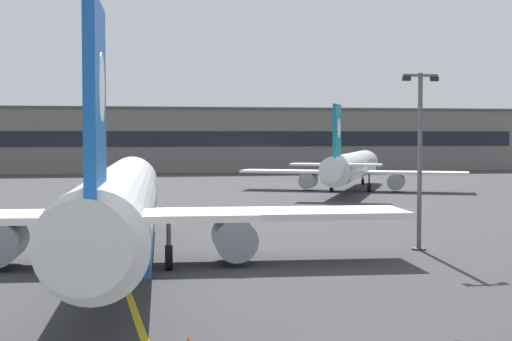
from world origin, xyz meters
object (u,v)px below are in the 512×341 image
object	(u,v)px
airliner_foreground	(120,203)
safety_cone_by_nose_gear	(120,227)
airliner_background	(352,167)
apron_lamp_post	(420,157)

from	to	relation	value
airliner_foreground	safety_cone_by_nose_gear	world-z (taller)	airliner_foreground
airliner_background	safety_cone_by_nose_gear	bearing A→B (deg)	-129.64
apron_lamp_post	airliner_foreground	bearing A→B (deg)	-172.71
airliner_foreground	apron_lamp_post	world-z (taller)	airliner_foreground
airliner_background	safety_cone_by_nose_gear	xyz separation A→B (m)	(-29.17, -35.21, -2.73)
airliner_foreground	apron_lamp_post	size ratio (longest dim) A/B	3.82
airliner_foreground	safety_cone_by_nose_gear	size ratio (longest dim) A/B	75.50
airliner_background	apron_lamp_post	xyz separation A→B (m)	(-11.21, -48.78, 2.74)
airliner_foreground	airliner_background	bearing A→B (deg)	60.09
airliner_foreground	airliner_background	world-z (taller)	airliner_foreground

